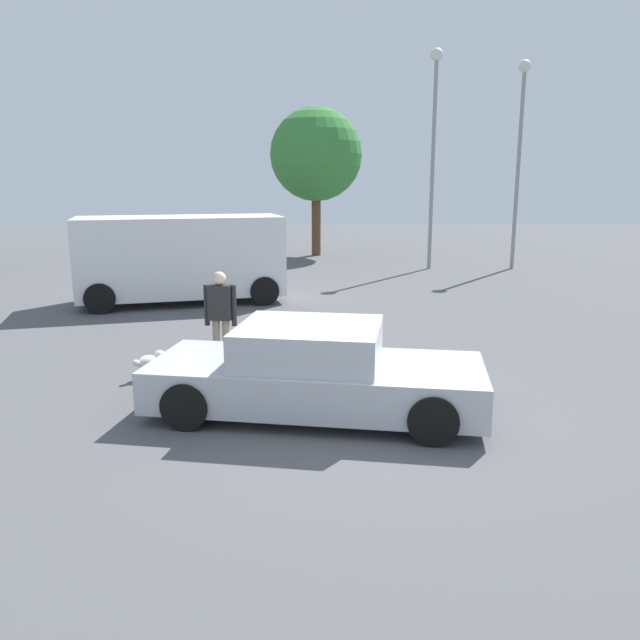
% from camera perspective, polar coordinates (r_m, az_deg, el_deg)
% --- Properties ---
extents(ground_plane, '(80.00, 80.00, 0.00)m').
position_cam_1_polar(ground_plane, '(8.83, 2.53, -8.84)').
color(ground_plane, '#515154').
extents(sedan_foreground, '(4.84, 2.53, 1.27)m').
position_cam_1_polar(sedan_foreground, '(8.83, -0.23, -4.80)').
color(sedan_foreground, '#B7BABF').
rests_on(sedan_foreground, ground_plane).
extents(dog, '(0.47, 0.48, 0.44)m').
position_cam_1_polar(dog, '(10.81, -14.88, -3.65)').
color(dog, white).
rests_on(dog, ground_plane).
extents(van_white, '(5.67, 3.42, 2.29)m').
position_cam_1_polar(van_white, '(17.25, -12.21, 5.66)').
color(van_white, white).
rests_on(van_white, ground_plane).
extents(pedestrian, '(0.57, 0.27, 1.70)m').
position_cam_1_polar(pedestrian, '(11.01, -8.76, 0.84)').
color(pedestrian, gray).
rests_on(pedestrian, ground_plane).
extents(light_post_near, '(0.44, 0.44, 7.73)m').
position_cam_1_polar(light_post_near, '(23.78, 10.60, 16.89)').
color(light_post_near, gray).
rests_on(light_post_near, ground_plane).
extents(light_post_mid, '(0.44, 0.44, 7.36)m').
position_cam_1_polar(light_post_mid, '(24.54, 18.02, 15.87)').
color(light_post_mid, gray).
rests_on(light_post_mid, ground_plane).
extents(tree_back_left, '(3.94, 3.94, 6.29)m').
position_cam_1_polar(tree_back_left, '(27.69, -0.08, 14.77)').
color(tree_back_left, brown).
rests_on(tree_back_left, ground_plane).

